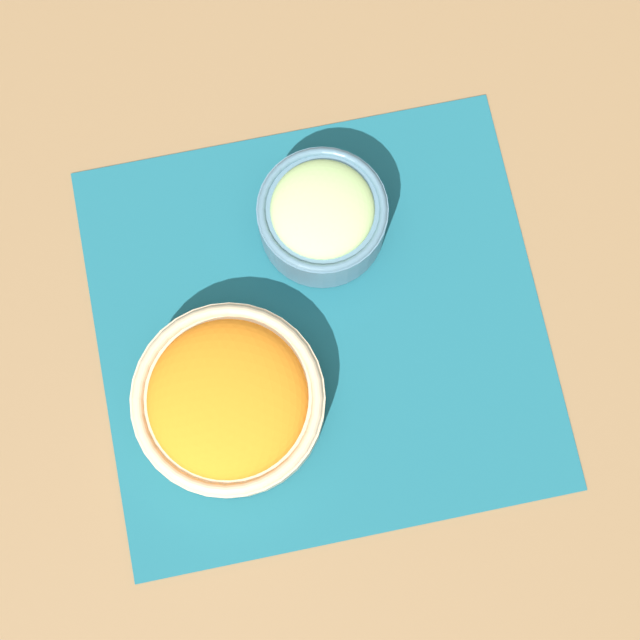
% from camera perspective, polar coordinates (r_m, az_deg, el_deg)
% --- Properties ---
extents(ground_plane, '(3.00, 3.00, 0.00)m').
position_cam_1_polar(ground_plane, '(0.89, 0.00, -0.43)').
color(ground_plane, olive).
extents(placemat, '(0.44, 0.42, 0.00)m').
position_cam_1_polar(placemat, '(0.89, 0.00, -0.40)').
color(placemat, '#195B6B').
rests_on(placemat, ground_plane).
extents(cucumber_bowl, '(0.13, 0.13, 0.08)m').
position_cam_1_polar(cucumber_bowl, '(0.87, 0.15, 6.70)').
color(cucumber_bowl, slate).
rests_on(cucumber_bowl, placemat).
extents(carrot_bowl, '(0.18, 0.18, 0.07)m').
position_cam_1_polar(carrot_bowl, '(0.84, -5.85, -5.10)').
color(carrot_bowl, '#C6B28E').
rests_on(carrot_bowl, placemat).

